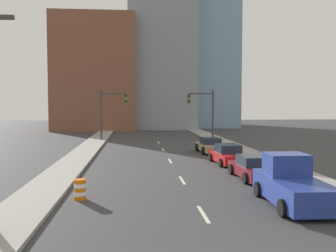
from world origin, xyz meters
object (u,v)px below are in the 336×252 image
traffic_signal_right (206,109)px  traffic_barrel (80,189)px  sedan_tan (210,146)px  pickup_truck_blue (291,185)px  sedan_red (228,155)px  traffic_signal_left (108,109)px  sedan_maroon (254,168)px

traffic_signal_right → traffic_barrel: traffic_signal_right is taller
traffic_signal_right → sedan_tan: 12.58m
pickup_truck_blue → sedan_red: bearing=91.6°
pickup_truck_blue → traffic_signal_left: bearing=110.3°
traffic_signal_right → sedan_red: traffic_signal_right is taller
sedan_red → sedan_tan: size_ratio=1.02×
traffic_barrel → sedan_maroon: bearing=23.0°
traffic_signal_left → sedan_maroon: bearing=-67.0°
pickup_truck_blue → sedan_maroon: size_ratio=1.13×
traffic_signal_right → traffic_barrel: 30.65m
sedan_maroon → traffic_signal_left: bearing=111.9°
traffic_signal_right → pickup_truck_blue: bearing=-93.6°
traffic_signal_left → sedan_red: bearing=-61.3°
traffic_signal_right → sedan_red: bearing=-95.7°
traffic_signal_right → pickup_truck_blue: traffic_signal_right is taller
sedan_red → sedan_tan: bearing=86.6°
traffic_signal_right → sedan_red: size_ratio=1.35×
traffic_signal_left → pickup_truck_blue: size_ratio=1.16×
traffic_signal_left → traffic_signal_right: same height
sedan_red → sedan_tan: (-0.00, 6.49, -0.02)m
traffic_signal_right → sedan_red: (-1.86, -18.49, -3.27)m
sedan_maroon → sedan_tan: sedan_tan is taller
sedan_red → traffic_signal_right: bearing=80.9°
pickup_truck_blue → sedan_red: size_ratio=1.17×
pickup_truck_blue → traffic_signal_right: bearing=88.1°
pickup_truck_blue → sedan_tan: bearing=91.6°
traffic_barrel → sedan_tan: size_ratio=0.21×
traffic_signal_left → sedan_red: 21.33m
traffic_barrel → sedan_red: 13.62m
traffic_signal_left → pickup_truck_blue: bearing=-71.4°
traffic_barrel → sedan_tan: (9.48, 16.27, 0.17)m
sedan_red → traffic_barrel: bearing=-137.5°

